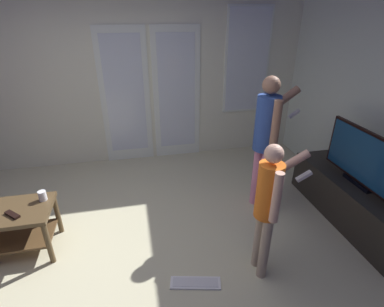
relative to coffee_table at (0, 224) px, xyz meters
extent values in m
cube|color=beige|center=(1.02, -0.42, -0.37)|extent=(5.91, 4.62, 0.02)
cube|color=silver|center=(1.02, 1.86, 0.97)|extent=(5.91, 0.06, 2.66)
cube|color=white|center=(1.24, 1.82, 0.62)|extent=(0.71, 0.02, 2.01)
cube|color=silver|center=(1.24, 1.81, 0.67)|extent=(0.55, 0.01, 1.71)
cube|color=white|center=(2.00, 1.82, 0.62)|extent=(0.71, 0.02, 2.01)
cube|color=silver|center=(2.00, 1.81, 0.67)|extent=(0.55, 0.01, 1.71)
cube|color=white|center=(3.10, 1.82, 1.10)|extent=(0.71, 0.02, 1.56)
cube|color=silver|center=(3.10, 1.81, 1.10)|extent=(0.65, 0.01, 1.50)
cube|color=brown|center=(0.00, 0.00, -0.18)|extent=(0.88, 0.42, 0.02)
cylinder|color=#4F3C24|center=(0.45, -0.22, -0.13)|extent=(0.05, 0.05, 0.45)
cylinder|color=#4F3C24|center=(0.45, 0.22, -0.13)|extent=(0.05, 0.05, 0.45)
cube|color=black|center=(3.61, -0.25, -0.12)|extent=(0.46, 1.67, 0.47)
cube|color=black|center=(3.61, -0.25, 0.13)|extent=(0.08, 0.37, 0.04)
cube|color=black|center=(3.61, -0.25, 0.43)|extent=(0.04, 1.05, 0.56)
cube|color=navy|center=(3.59, -0.25, 0.43)|extent=(0.00, 1.00, 0.51)
cylinder|color=pink|center=(2.71, 0.11, 0.03)|extent=(0.11, 0.11, 0.77)
cylinder|color=pink|center=(2.69, 0.28, 0.03)|extent=(0.11, 0.11, 0.77)
cylinder|color=#304D9B|center=(2.70, 0.20, 0.71)|extent=(0.25, 0.25, 0.60)
sphere|color=#9D7157|center=(2.70, 0.20, 1.12)|extent=(0.18, 0.18, 0.18)
cylinder|color=#9D7157|center=(2.72, 0.03, 0.75)|extent=(0.09, 0.09, 0.53)
cylinder|color=#9D7157|center=(2.91, 0.38, 0.87)|extent=(0.50, 0.13, 0.36)
cube|color=white|center=(3.13, 0.40, 0.72)|extent=(0.14, 0.05, 0.10)
cylinder|color=tan|center=(2.31, -0.78, -0.05)|extent=(0.09, 0.09, 0.62)
cylinder|color=tan|center=(2.32, -0.64, -0.05)|extent=(0.09, 0.09, 0.62)
cylinder|color=orange|center=(2.32, -0.71, 0.50)|extent=(0.20, 0.20, 0.48)
sphere|color=#DAA78E|center=(2.32, -0.71, 0.84)|extent=(0.15, 0.15, 0.15)
cylinder|color=#DAA78E|center=(2.31, -0.85, 0.53)|extent=(0.07, 0.07, 0.43)
cylinder|color=#DAA78E|center=(2.51, -0.59, 0.64)|extent=(0.41, 0.09, 0.28)
cube|color=white|center=(2.69, -0.59, 0.53)|extent=(0.14, 0.05, 0.10)
cube|color=white|center=(1.71, -0.75, -0.35)|extent=(0.46, 0.23, 0.02)
cube|color=silver|center=(1.71, -0.75, -0.34)|extent=(0.41, 0.19, 0.00)
cylinder|color=white|center=(0.39, 0.11, 0.18)|extent=(0.07, 0.07, 0.10)
cube|color=black|center=(0.17, -0.09, 0.15)|extent=(0.16, 0.15, 0.02)
camera|label=1|loc=(1.31, -2.48, 1.79)|focal=27.18mm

